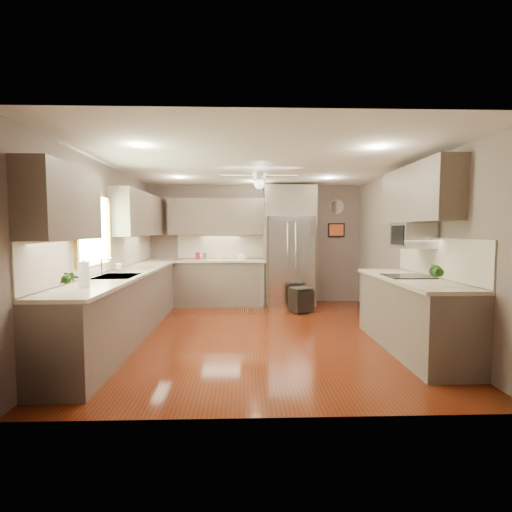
{
  "coord_description": "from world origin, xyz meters",
  "views": [
    {
      "loc": [
        -0.23,
        -5.45,
        1.55
      ],
      "look_at": [
        -0.04,
        0.6,
        1.12
      ],
      "focal_mm": 26.0,
      "sensor_mm": 36.0,
      "label": 1
    }
  ],
  "objects": [
    {
      "name": "right_run",
      "position": [
        1.93,
        -0.8,
        0.48
      ],
      "size": [
        0.7,
        2.2,
        1.45
      ],
      "color": "brown",
      "rests_on": "ground"
    },
    {
      "name": "wall_left",
      "position": [
        -2.25,
        0.0,
        1.25
      ],
      "size": [
        0.0,
        5.0,
        5.0
      ],
      "primitive_type": "plane",
      "rotation": [
        1.57,
        0.0,
        1.57
      ],
      "color": "#695850",
      "rests_on": "ground"
    },
    {
      "name": "window",
      "position": [
        -2.22,
        -0.5,
        1.55
      ],
      "size": [
        0.05,
        1.12,
        0.92
      ],
      "color": "#BFF2B2",
      "rests_on": "wall_left"
    },
    {
      "name": "recessed_lights",
      "position": [
        -0.04,
        0.4,
        2.49
      ],
      "size": [
        2.84,
        3.14,
        0.01
      ],
      "color": "white",
      "rests_on": "ceiling"
    },
    {
      "name": "potted_plant_left",
      "position": [
        -1.95,
        -1.84,
        1.09
      ],
      "size": [
        0.17,
        0.13,
        0.29
      ],
      "primitive_type": "imported",
      "rotation": [
        0.0,
        0.0,
        0.17
      ],
      "color": "#285418",
      "rests_on": "left_run"
    },
    {
      "name": "potted_plant_right",
      "position": [
        1.91,
        -1.43,
        1.1
      ],
      "size": [
        0.19,
        0.17,
        0.31
      ],
      "primitive_type": "imported",
      "rotation": [
        0.0,
        0.0,
        -0.17
      ],
      "color": "#285418",
      "rests_on": "right_run"
    },
    {
      "name": "canister_b",
      "position": [
        -1.05,
        2.26,
        1.01
      ],
      "size": [
        0.11,
        0.11,
        0.13
      ],
      "primitive_type": "cylinder",
      "rotation": [
        0.0,
        0.0,
        -0.41
      ],
      "color": "silver",
      "rests_on": "back_run"
    },
    {
      "name": "uppers",
      "position": [
        -0.74,
        0.71,
        1.87
      ],
      "size": [
        4.5,
        4.7,
        0.95
      ],
      "color": "brown",
      "rests_on": "wall_left"
    },
    {
      "name": "stool",
      "position": [
        0.83,
        1.41,
        0.24
      ],
      "size": [
        0.46,
        0.46,
        0.45
      ],
      "color": "black",
      "rests_on": "ground"
    },
    {
      "name": "framed_print",
      "position": [
        1.75,
        2.48,
        1.55
      ],
      "size": [
        0.36,
        0.03,
        0.3
      ],
      "color": "black",
      "rests_on": "wall_back"
    },
    {
      "name": "ceiling",
      "position": [
        0.0,
        0.0,
        2.5
      ],
      "size": [
        5.0,
        5.0,
        0.0
      ],
      "primitive_type": "plane",
      "rotation": [
        3.14,
        0.0,
        0.0
      ],
      "color": "white",
      "rests_on": "ground"
    },
    {
      "name": "canister_c",
      "position": [
        -0.76,
        2.23,
        1.03
      ],
      "size": [
        0.12,
        0.12,
        0.16
      ],
      "primitive_type": "cylinder",
      "rotation": [
        0.0,
        0.0,
        0.27
      ],
      "color": "beige",
      "rests_on": "back_run"
    },
    {
      "name": "left_run",
      "position": [
        -1.95,
        0.15,
        0.48
      ],
      "size": [
        0.65,
        4.7,
        1.45
      ],
      "color": "brown",
      "rests_on": "ground"
    },
    {
      "name": "wall_back",
      "position": [
        0.0,
        2.5,
        1.25
      ],
      "size": [
        4.5,
        0.0,
        4.5
      ],
      "primitive_type": "plane",
      "rotation": [
        1.57,
        0.0,
        0.0
      ],
      "color": "#695850",
      "rests_on": "ground"
    },
    {
      "name": "ceiling_fan",
      "position": [
        -0.0,
        0.3,
        2.33
      ],
      "size": [
        1.18,
        1.18,
        0.32
      ],
      "color": "white",
      "rests_on": "ceiling"
    },
    {
      "name": "soap_bottle",
      "position": [
        -2.07,
        0.02,
        1.02
      ],
      "size": [
        0.1,
        0.1,
        0.17
      ],
      "primitive_type": "imported",
      "rotation": [
        0.0,
        0.0,
        0.36
      ],
      "color": "white",
      "rests_on": "left_run"
    },
    {
      "name": "wall_clock",
      "position": [
        1.75,
        2.48,
        2.05
      ],
      "size": [
        0.3,
        0.03,
        0.3
      ],
      "color": "white",
      "rests_on": "wall_back"
    },
    {
      "name": "bowl",
      "position": [
        -0.28,
        2.19,
        0.96
      ],
      "size": [
        0.24,
        0.24,
        0.05
      ],
      "primitive_type": "imported",
      "rotation": [
        0.0,
        0.0,
        -0.32
      ],
      "color": "beige",
      "rests_on": "back_run"
    },
    {
      "name": "wall_front",
      "position": [
        0.0,
        -2.5,
        1.25
      ],
      "size": [
        4.5,
        0.0,
        4.5
      ],
      "primitive_type": "plane",
      "rotation": [
        -1.57,
        0.0,
        0.0
      ],
      "color": "#695850",
      "rests_on": "ground"
    },
    {
      "name": "paper_towel",
      "position": [
        -1.93,
        -1.5,
        1.08
      ],
      "size": [
        0.12,
        0.12,
        0.3
      ],
      "color": "white",
      "rests_on": "left_run"
    },
    {
      "name": "refrigerator",
      "position": [
        0.7,
        2.16,
        1.19
      ],
      "size": [
        1.06,
        0.75,
        2.45
      ],
      "color": "silver",
      "rests_on": "ground"
    },
    {
      "name": "floor",
      "position": [
        0.0,
        0.0,
        0.0
      ],
      "size": [
        5.0,
        5.0,
        0.0
      ],
      "primitive_type": "plane",
      "color": "#481809",
      "rests_on": "ground"
    },
    {
      "name": "canister_a",
      "position": [
        -1.19,
        2.19,
        1.02
      ],
      "size": [
        0.11,
        0.11,
        0.15
      ],
      "primitive_type": "cylinder",
      "rotation": [
        0.0,
        0.0,
        0.27
      ],
      "color": "maroon",
      "rests_on": "back_run"
    },
    {
      "name": "wall_right",
      "position": [
        2.25,
        0.0,
        1.25
      ],
      "size": [
        0.0,
        5.0,
        5.0
      ],
      "primitive_type": "plane",
      "rotation": [
        1.57,
        0.0,
        -1.57
      ],
      "color": "#695850",
      "rests_on": "ground"
    },
    {
      "name": "microwave",
      "position": [
        2.03,
        -0.55,
        1.48
      ],
      "size": [
        0.43,
        0.55,
        0.34
      ],
      "color": "silver",
      "rests_on": "wall_right"
    },
    {
      "name": "sink",
      "position": [
        -1.93,
        -0.5,
        0.91
      ],
      "size": [
        0.5,
        0.7,
        0.32
      ],
      "color": "silver",
      "rests_on": "left_run"
    },
    {
      "name": "back_run",
      "position": [
        -0.72,
        2.2,
        0.48
      ],
      "size": [
        1.85,
        0.65,
        1.45
      ],
      "color": "brown",
      "rests_on": "ground"
    }
  ]
}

